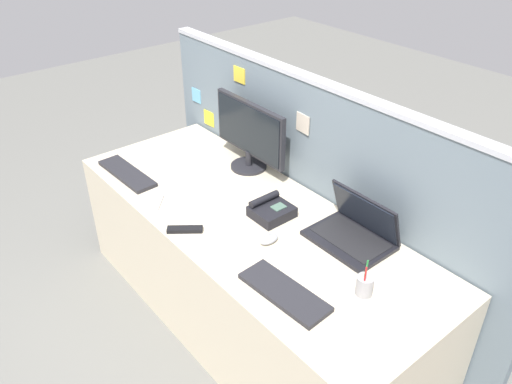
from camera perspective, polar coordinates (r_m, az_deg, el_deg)
ground_plane at (r=3.04m, az=-0.75°, el=-13.57°), size 10.00×10.00×0.00m
desk at (r=2.80m, az=-0.80°, el=-8.54°), size 2.16×0.82×0.70m
cubicle_divider at (r=2.86m, az=6.20°, el=-0.07°), size 2.46×0.08×1.31m
desktop_monitor at (r=2.90m, az=-0.72°, el=6.57°), size 0.56×0.21×0.40m
laptop at (r=2.44m, az=10.94°, el=-4.12°), size 0.38×0.28×0.23m
desk_phone at (r=2.56m, az=1.69°, el=-2.04°), size 0.17×0.19×0.09m
keyboard_main at (r=3.00m, az=-14.11°, el=2.01°), size 0.45×0.15×0.02m
keyboard_spare at (r=2.14m, az=3.15°, el=-11.03°), size 0.41×0.17×0.02m
computer_mouse_right_hand at (r=2.40m, az=1.43°, el=-5.25°), size 0.06×0.10×0.03m
pen_cup at (r=2.16m, az=11.95°, el=-10.09°), size 0.07×0.07×0.17m
cell_phone_silver_slab at (r=2.72m, az=-11.09°, el=-1.11°), size 0.14×0.13×0.01m
tv_remote at (r=2.49m, az=-7.90°, el=-4.13°), size 0.14×0.16×0.02m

